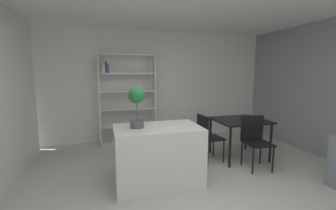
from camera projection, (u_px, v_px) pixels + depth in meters
The scene contains 8 objects.
ground_plane at pixel (188, 197), 3.10m from camera, with size 8.73×8.73×0.00m, color beige.
back_partition at pixel (147, 86), 5.70m from camera, with size 6.35×0.06×2.70m, color silver.
kitchen_island at pixel (158, 155), 3.47m from camera, with size 1.29×0.80×0.88m, color silver.
potted_plant_on_island at pixel (137, 102), 3.30m from camera, with size 0.24×0.24×0.60m.
open_bookshelf at pixel (126, 97), 5.30m from camera, with size 1.29×0.32×2.10m.
dining_table at pixel (240, 124), 4.45m from camera, with size 0.98×0.89×0.78m.
dining_chair_near at pixel (255, 137), 4.03m from camera, with size 0.47×0.48×0.92m.
dining_chair_island_side at pixel (207, 134), 4.27m from camera, with size 0.44×0.45×0.90m.
Camera 1 is at (-1.05, -2.70, 1.70)m, focal length 24.24 mm.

